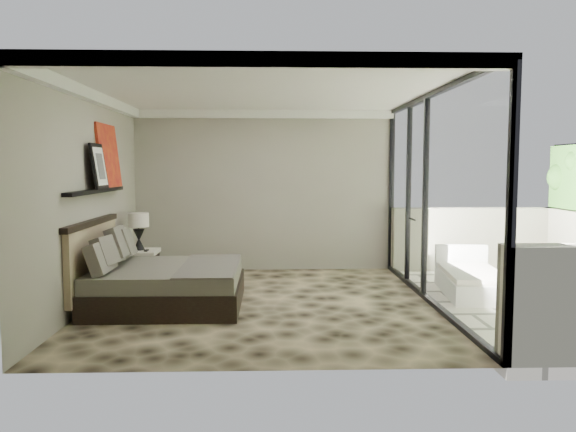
{
  "coord_description": "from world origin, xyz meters",
  "views": [
    {
      "loc": [
        0.11,
        -7.37,
        1.81
      ],
      "look_at": [
        0.36,
        0.4,
        1.14
      ],
      "focal_mm": 35.0,
      "sensor_mm": 36.0,
      "label": 1
    }
  ],
  "objects_px": {
    "lounger": "(471,281)",
    "table_lamp": "(139,226)",
    "nightstand": "(140,265)",
    "ottoman": "(520,266)",
    "bed": "(160,281)"
  },
  "relations": [
    {
      "from": "nightstand",
      "to": "lounger",
      "type": "bearing_deg",
      "value": 3.7
    },
    {
      "from": "ottoman",
      "to": "table_lamp",
      "type": "bearing_deg",
      "value": 179.86
    },
    {
      "from": "table_lamp",
      "to": "lounger",
      "type": "bearing_deg",
      "value": -10.8
    },
    {
      "from": "nightstand",
      "to": "ottoman",
      "type": "height_order",
      "value": "nightstand"
    },
    {
      "from": "bed",
      "to": "table_lamp",
      "type": "xyz_separation_m",
      "value": [
        -0.61,
        1.5,
        0.57
      ]
    },
    {
      "from": "bed",
      "to": "ottoman",
      "type": "relative_size",
      "value": 4.34
    },
    {
      "from": "bed",
      "to": "lounger",
      "type": "distance_m",
      "value": 4.36
    },
    {
      "from": "bed",
      "to": "table_lamp",
      "type": "bearing_deg",
      "value": 112.29
    },
    {
      "from": "nightstand",
      "to": "table_lamp",
      "type": "bearing_deg",
      "value": 140.99
    },
    {
      "from": "bed",
      "to": "nightstand",
      "type": "height_order",
      "value": "bed"
    },
    {
      "from": "nightstand",
      "to": "table_lamp",
      "type": "relative_size",
      "value": 0.95
    },
    {
      "from": "ottoman",
      "to": "lounger",
      "type": "height_order",
      "value": "lounger"
    },
    {
      "from": "lounger",
      "to": "table_lamp",
      "type": "bearing_deg",
      "value": 175.62
    },
    {
      "from": "bed",
      "to": "ottoman",
      "type": "bearing_deg",
      "value": 15.2
    },
    {
      "from": "lounger",
      "to": "bed",
      "type": "bearing_deg",
      "value": -166.28
    }
  ]
}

